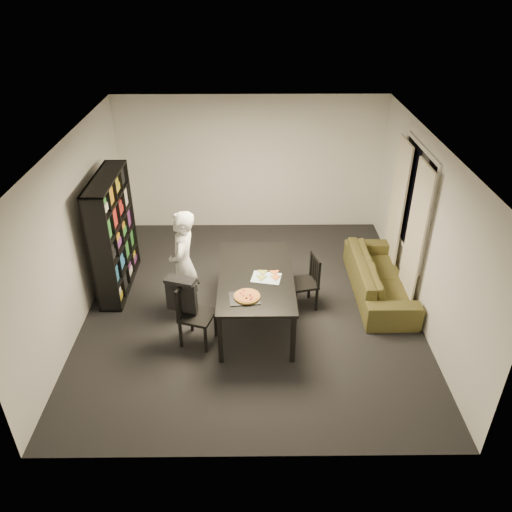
{
  "coord_description": "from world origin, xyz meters",
  "views": [
    {
      "loc": [
        0.02,
        -6.29,
        4.66
      ],
      "look_at": [
        0.07,
        -0.25,
        1.05
      ],
      "focal_mm": 35.0,
      "sensor_mm": 36.0,
      "label": 1
    }
  ],
  "objects_px": {
    "dining_table": "(256,279)",
    "chair_right": "(308,278)",
    "sofa": "(380,277)",
    "baking_tray": "(244,298)",
    "pepperoni_pizza": "(247,296)",
    "bookshelf": "(113,234)",
    "chair_left": "(191,309)",
    "person": "(184,265)"
  },
  "relations": [
    {
      "from": "chair_left",
      "to": "sofa",
      "type": "distance_m",
      "value": 3.1
    },
    {
      "from": "dining_table",
      "to": "chair_left",
      "type": "xyz_separation_m",
      "value": [
        -0.9,
        -0.45,
        -0.19
      ]
    },
    {
      "from": "sofa",
      "to": "chair_left",
      "type": "bearing_deg",
      "value": 111.44
    },
    {
      "from": "person",
      "to": "baking_tray",
      "type": "xyz_separation_m",
      "value": [
        0.89,
        -0.78,
        -0.04
      ]
    },
    {
      "from": "chair_right",
      "to": "sofa",
      "type": "xyz_separation_m",
      "value": [
        1.18,
        0.31,
        -0.19
      ]
    },
    {
      "from": "person",
      "to": "pepperoni_pizza",
      "type": "xyz_separation_m",
      "value": [
        0.93,
        -0.77,
        -0.02
      ]
    },
    {
      "from": "baking_tray",
      "to": "dining_table",
      "type": "bearing_deg",
      "value": 74.35
    },
    {
      "from": "baking_tray",
      "to": "person",
      "type": "bearing_deg",
      "value": 138.73
    },
    {
      "from": "dining_table",
      "to": "bookshelf",
      "type": "bearing_deg",
      "value": 156.92
    },
    {
      "from": "bookshelf",
      "to": "baking_tray",
      "type": "xyz_separation_m",
      "value": [
        2.07,
        -1.52,
        -0.15
      ]
    },
    {
      "from": "chair_left",
      "to": "baking_tray",
      "type": "bearing_deg",
      "value": -81.51
    },
    {
      "from": "bookshelf",
      "to": "sofa",
      "type": "relative_size",
      "value": 0.92
    },
    {
      "from": "chair_left",
      "to": "pepperoni_pizza",
      "type": "xyz_separation_m",
      "value": [
        0.77,
        -0.1,
        0.29
      ]
    },
    {
      "from": "chair_right",
      "to": "sofa",
      "type": "distance_m",
      "value": 1.24
    },
    {
      "from": "bookshelf",
      "to": "dining_table",
      "type": "distance_m",
      "value": 2.43
    },
    {
      "from": "pepperoni_pizza",
      "to": "sofa",
      "type": "relative_size",
      "value": 0.17
    },
    {
      "from": "pepperoni_pizza",
      "to": "baking_tray",
      "type": "bearing_deg",
      "value": -154.83
    },
    {
      "from": "bookshelf",
      "to": "sofa",
      "type": "bearing_deg",
      "value": -3.66
    },
    {
      "from": "baking_tray",
      "to": "pepperoni_pizza",
      "type": "bearing_deg",
      "value": 25.17
    },
    {
      "from": "sofa",
      "to": "baking_tray",
      "type": "bearing_deg",
      "value": 120.29
    },
    {
      "from": "chair_right",
      "to": "chair_left",
      "type": "bearing_deg",
      "value": -77.47
    },
    {
      "from": "dining_table",
      "to": "chair_right",
      "type": "height_order",
      "value": "chair_right"
    },
    {
      "from": "chair_left",
      "to": "pepperoni_pizza",
      "type": "relative_size",
      "value": 2.66
    },
    {
      "from": "dining_table",
      "to": "sofa",
      "type": "height_order",
      "value": "dining_table"
    },
    {
      "from": "bookshelf",
      "to": "chair_left",
      "type": "xyz_separation_m",
      "value": [
        1.33,
        -1.4,
        -0.42
      ]
    },
    {
      "from": "chair_right",
      "to": "person",
      "type": "bearing_deg",
      "value": -98.47
    },
    {
      "from": "chair_right",
      "to": "person",
      "type": "distance_m",
      "value": 1.89
    },
    {
      "from": "sofa",
      "to": "person",
      "type": "bearing_deg",
      "value": 98.74
    },
    {
      "from": "chair_right",
      "to": "baking_tray",
      "type": "bearing_deg",
      "value": -58.81
    },
    {
      "from": "chair_right",
      "to": "person",
      "type": "height_order",
      "value": "person"
    },
    {
      "from": "bookshelf",
      "to": "chair_right",
      "type": "relative_size",
      "value": 2.2
    },
    {
      "from": "dining_table",
      "to": "person",
      "type": "relative_size",
      "value": 1.13
    },
    {
      "from": "bookshelf",
      "to": "pepperoni_pizza",
      "type": "relative_size",
      "value": 5.43
    },
    {
      "from": "chair_left",
      "to": "chair_right",
      "type": "xyz_separation_m",
      "value": [
        1.69,
        0.82,
        -0.04
      ]
    },
    {
      "from": "bookshelf",
      "to": "pepperoni_pizza",
      "type": "distance_m",
      "value": 2.59
    },
    {
      "from": "bookshelf",
      "to": "pepperoni_pizza",
      "type": "xyz_separation_m",
      "value": [
        2.1,
        -1.5,
        -0.13
      ]
    },
    {
      "from": "bookshelf",
      "to": "baking_tray",
      "type": "relative_size",
      "value": 4.75
    },
    {
      "from": "pepperoni_pizza",
      "to": "sofa",
      "type": "height_order",
      "value": "pepperoni_pizza"
    },
    {
      "from": "chair_left",
      "to": "sofa",
      "type": "height_order",
      "value": "chair_left"
    },
    {
      "from": "dining_table",
      "to": "sofa",
      "type": "xyz_separation_m",
      "value": [
        1.98,
        0.68,
        -0.42
      ]
    },
    {
      "from": "baking_tray",
      "to": "sofa",
      "type": "height_order",
      "value": "baking_tray"
    },
    {
      "from": "dining_table",
      "to": "chair_right",
      "type": "distance_m",
      "value": 0.91
    }
  ]
}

